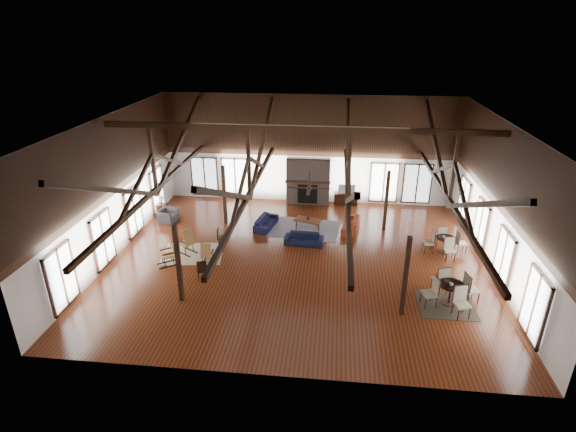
# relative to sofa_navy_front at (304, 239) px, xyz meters

# --- Properties ---
(floor) EXTENTS (16.00, 16.00, 0.00)m
(floor) POSITION_rel_sofa_navy_front_xyz_m (-0.17, -1.52, -0.26)
(floor) COLOR maroon
(floor) RESTS_ON ground
(ceiling) EXTENTS (16.00, 14.00, 0.02)m
(ceiling) POSITION_rel_sofa_navy_front_xyz_m (-0.17, -1.52, 5.74)
(ceiling) COLOR black
(ceiling) RESTS_ON wall_back
(wall_back) EXTENTS (16.00, 0.02, 6.00)m
(wall_back) POSITION_rel_sofa_navy_front_xyz_m (-0.17, 5.48, 2.74)
(wall_back) COLOR silver
(wall_back) RESTS_ON floor
(wall_front) EXTENTS (16.00, 0.02, 6.00)m
(wall_front) POSITION_rel_sofa_navy_front_xyz_m (-0.17, -8.52, 2.74)
(wall_front) COLOR silver
(wall_front) RESTS_ON floor
(wall_left) EXTENTS (0.02, 14.00, 6.00)m
(wall_left) POSITION_rel_sofa_navy_front_xyz_m (-8.17, -1.52, 2.74)
(wall_left) COLOR silver
(wall_left) RESTS_ON floor
(wall_right) EXTENTS (0.02, 14.00, 6.00)m
(wall_right) POSITION_rel_sofa_navy_front_xyz_m (7.83, -1.52, 2.74)
(wall_right) COLOR silver
(wall_right) RESTS_ON floor
(roof_truss) EXTENTS (15.60, 14.07, 3.14)m
(roof_truss) POSITION_rel_sofa_navy_front_xyz_m (-0.17, -1.52, 3.77)
(roof_truss) COLOR black
(roof_truss) RESTS_ON wall_back
(post_grid) EXTENTS (8.16, 7.16, 3.05)m
(post_grid) POSITION_rel_sofa_navy_front_xyz_m (-0.17, -1.52, 1.26)
(post_grid) COLOR black
(post_grid) RESTS_ON floor
(fireplace) EXTENTS (2.50, 0.69, 2.60)m
(fireplace) POSITION_rel_sofa_navy_front_xyz_m (-0.17, 5.15, 1.03)
(fireplace) COLOR #6D5E53
(fireplace) RESTS_ON floor
(ceiling_fan) EXTENTS (1.60, 1.60, 0.75)m
(ceiling_fan) POSITION_rel_sofa_navy_front_xyz_m (0.33, -2.52, 3.47)
(ceiling_fan) COLOR black
(ceiling_fan) RESTS_ON roof_truss
(sofa_navy_front) EXTENTS (1.84, 0.82, 0.52)m
(sofa_navy_front) POSITION_rel_sofa_navy_front_xyz_m (0.00, 0.00, 0.00)
(sofa_navy_front) COLOR black
(sofa_navy_front) RESTS_ON floor
(sofa_navy_left) EXTENTS (1.96, 1.07, 0.54)m
(sofa_navy_left) POSITION_rel_sofa_navy_front_xyz_m (-2.03, 1.66, 0.01)
(sofa_navy_left) COLOR black
(sofa_navy_left) RESTS_ON floor
(sofa_orange) EXTENTS (2.01, 1.01, 0.56)m
(sofa_orange) POSITION_rel_sofa_navy_front_xyz_m (2.19, 1.90, 0.02)
(sofa_orange) COLOR maroon
(sofa_orange) RESTS_ON floor
(coffee_table) EXTENTS (1.46, 1.05, 0.50)m
(coffee_table) POSITION_rel_sofa_navy_front_xyz_m (0.06, 1.68, 0.18)
(coffee_table) COLOR brown
(coffee_table) RESTS_ON floor
(vase) EXTENTS (0.21, 0.21, 0.19)m
(vase) POSITION_rel_sofa_navy_front_xyz_m (0.07, 1.71, 0.34)
(vase) COLOR #B2B2B2
(vase) RESTS_ON coffee_table
(armchair) EXTENTS (1.12, 1.02, 0.63)m
(armchair) POSITION_rel_sofa_navy_front_xyz_m (-7.19, 1.83, 0.06)
(armchair) COLOR #2E2F31
(armchair) RESTS_ON floor
(side_table_lamp) EXTENTS (0.47, 0.47, 1.19)m
(side_table_lamp) POSITION_rel_sofa_navy_front_xyz_m (-7.77, 2.59, 0.19)
(side_table_lamp) COLOR black
(side_table_lamp) RESTS_ON floor
(rocking_chair_a) EXTENTS (1.06, 0.92, 1.22)m
(rocking_chair_a) POSITION_rel_sofa_navy_front_xyz_m (-5.08, -1.44, 0.31)
(rocking_chair_a) COLOR olive
(rocking_chair_a) RESTS_ON floor
(rocking_chair_b) EXTENTS (0.44, 0.78, 1.00)m
(rocking_chair_b) POSITION_rel_sofa_navy_front_xyz_m (-3.97, -2.27, 0.21)
(rocking_chair_b) COLOR olive
(rocking_chair_b) RESTS_ON floor
(rocking_chair_c) EXTENTS (1.00, 0.88, 1.15)m
(rocking_chair_c) POSITION_rel_sofa_navy_front_xyz_m (-5.51, -2.45, 0.28)
(rocking_chair_c) COLOR olive
(rocking_chair_c) RESTS_ON floor
(side_chair_a) EXTENTS (0.42, 0.42, 0.92)m
(side_chair_a) POSITION_rel_sofa_navy_front_xyz_m (-3.81, -0.57, 0.27)
(side_chair_a) COLOR black
(side_chair_a) RESTS_ON floor
(side_chair_b) EXTENTS (0.47, 0.47, 0.91)m
(side_chair_b) POSITION_rel_sofa_navy_front_xyz_m (-3.80, -3.58, 0.26)
(side_chair_b) COLOR black
(side_chair_b) RESTS_ON floor
(cafe_table_near) EXTENTS (2.23, 2.23, 1.14)m
(cafe_table_near) POSITION_rel_sofa_navy_front_xyz_m (5.66, -4.18, 0.31)
(cafe_table_near) COLOR black
(cafe_table_near) RESTS_ON floor
(cafe_table_far) EXTENTS (1.94, 1.94, 1.00)m
(cafe_table_far) POSITION_rel_sofa_navy_front_xyz_m (6.32, -0.10, 0.24)
(cafe_table_far) COLOR black
(cafe_table_far) RESTS_ON floor
(cup_near) EXTENTS (0.17, 0.17, 0.10)m
(cup_near) POSITION_rel_sofa_navy_front_xyz_m (5.62, -4.27, 0.61)
(cup_near) COLOR #B2B2B2
(cup_near) RESTS_ON cafe_table_near
(cup_far) EXTENTS (0.14, 0.14, 0.09)m
(cup_far) POSITION_rel_sofa_navy_front_xyz_m (6.22, -0.14, 0.51)
(cup_far) COLOR #B2B2B2
(cup_far) RESTS_ON cafe_table_far
(tv_console) EXTENTS (1.31, 0.49, 0.65)m
(tv_console) POSITION_rel_sofa_navy_front_xyz_m (1.98, 5.23, 0.06)
(tv_console) COLOR black
(tv_console) RESTS_ON floor
(television) EXTENTS (0.94, 0.18, 0.54)m
(television) POSITION_rel_sofa_navy_front_xyz_m (2.00, 5.23, 0.66)
(television) COLOR #B2B2B2
(television) RESTS_ON tv_console
(rug_tan) EXTENTS (2.88, 2.39, 0.01)m
(rug_tan) POSITION_rel_sofa_navy_front_xyz_m (-4.86, -1.47, -0.26)
(rug_tan) COLOR #C9AC8B
(rug_tan) RESTS_ON floor
(rug_navy) EXTENTS (3.59, 2.85, 0.01)m
(rug_navy) POSITION_rel_sofa_navy_front_xyz_m (-0.08, 1.65, -0.26)
(rug_navy) COLOR #161A3E
(rug_navy) RESTS_ON floor
(rug_dark) EXTENTS (2.01, 1.83, 0.01)m
(rug_dark) POSITION_rel_sofa_navy_front_xyz_m (5.54, -4.31, -0.26)
(rug_dark) COLOR #2A231C
(rug_dark) RESTS_ON floor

